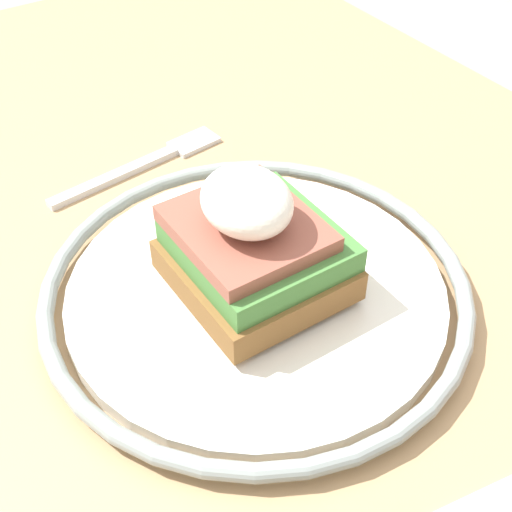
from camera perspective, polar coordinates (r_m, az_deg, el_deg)
The scene contains 4 objects.
dining_table at distance 0.53m, azimuth -6.01°, elevation -14.68°, with size 0.94×0.74×0.77m.
plate at distance 0.42m, azimuth -0.00°, elevation -2.75°, with size 0.25×0.25×0.02m.
sandwich at distance 0.40m, azimuth -0.22°, elevation 1.00°, with size 0.12×0.09×0.08m.
fork at distance 0.53m, azimuth -8.80°, elevation 7.36°, with size 0.03×0.14×0.00m.
Camera 1 is at (0.27, -0.11, 1.08)m, focal length 50.00 mm.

